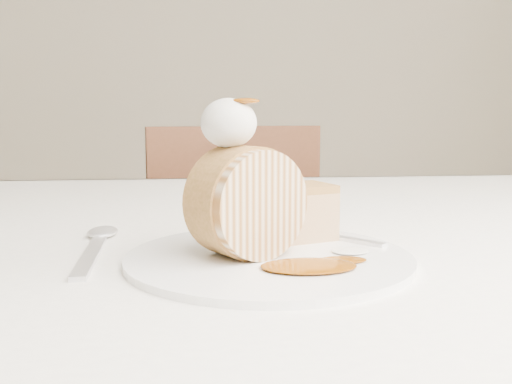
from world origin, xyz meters
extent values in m
cube|color=white|center=(0.00, 3.00, 1.40)|extent=(5.00, 0.10, 2.80)
cube|color=silver|center=(0.00, 0.20, 0.73)|extent=(1.40, 0.90, 0.04)
cube|color=silver|center=(0.00, 0.65, 0.61)|extent=(1.40, 0.01, 0.28)
cube|color=brown|center=(-0.02, 1.02, 0.41)|extent=(0.46, 0.46, 0.04)
cube|color=brown|center=(0.01, 0.84, 0.64)|extent=(0.40, 0.11, 0.42)
cylinder|color=brown|center=(0.12, 1.22, 0.19)|extent=(0.03, 0.03, 0.39)
cylinder|color=brown|center=(-0.22, 1.16, 0.19)|extent=(0.03, 0.03, 0.39)
cylinder|color=white|center=(-0.01, 0.02, 0.75)|extent=(0.31, 0.31, 0.01)
cylinder|color=#D0B690|center=(-0.03, 0.02, 0.80)|extent=(0.10, 0.09, 0.09)
cube|color=#A97340|center=(0.02, 0.08, 0.78)|extent=(0.07, 0.07, 0.05)
ellipsoid|color=white|center=(-0.05, 0.03, 0.87)|extent=(0.05, 0.05, 0.04)
ellipsoid|color=#763804|center=(-0.03, 0.02, 0.89)|extent=(0.02, 0.02, 0.01)
cube|color=silver|center=(0.06, 0.07, 0.76)|extent=(0.11, 0.12, 0.00)
cube|color=silver|center=(-0.17, 0.04, 0.75)|extent=(0.03, 0.18, 0.00)
camera|label=1|loc=(-0.07, -0.45, 0.88)|focal=40.00mm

